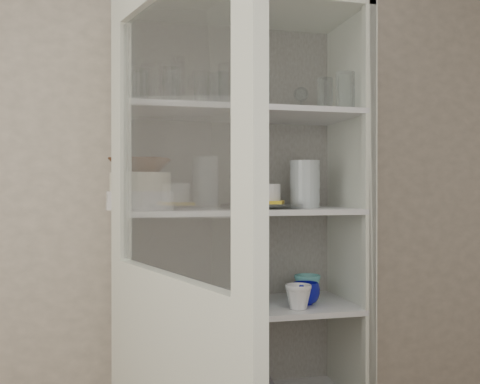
{
  "coord_description": "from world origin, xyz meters",
  "views": [
    {
      "loc": [
        -0.32,
        -0.87,
        1.34
      ],
      "look_at": [
        0.2,
        1.27,
        1.33
      ],
      "focal_mm": 40.0,
      "sensor_mm": 36.0,
      "label": 1
    }
  ],
  "objects": [
    {
      "name": "plate_stack_back",
      "position": [
        -0.21,
        1.39,
        1.31
      ],
      "size": [
        0.19,
        0.19,
        0.1
      ],
      "primitive_type": "cylinder",
      "color": "white",
      "rests_on": "shelf_plates"
    },
    {
      "name": "grey_bowl_stack",
      "position": [
        0.48,
        1.26,
        1.36
      ],
      "size": [
        0.13,
        0.13,
        0.2
      ],
      "primitive_type": "cylinder",
      "color": "#ABB4B4",
      "rests_on": "shelf_plates"
    },
    {
      "name": "mug_white",
      "position": [
        0.41,
        1.14,
        0.91
      ],
      "size": [
        0.14,
        0.14,
        0.1
      ],
      "primitive_type": "imported",
      "rotation": [
        0.0,
        0.0,
        -0.41
      ],
      "color": "white",
      "rests_on": "shelf_mugs"
    },
    {
      "name": "tumbler_4",
      "position": [
        0.26,
        1.16,
        1.74
      ],
      "size": [
        0.09,
        0.09,
        0.15
      ],
      "primitive_type": "cylinder",
      "rotation": [
        0.0,
        0.0,
        0.29
      ],
      "color": "silver",
      "rests_on": "shelf_glass"
    },
    {
      "name": "tumbler_6",
      "position": [
        0.61,
        1.14,
        1.74
      ],
      "size": [
        0.09,
        0.09,
        0.15
      ],
      "primitive_type": "cylinder",
      "rotation": [
        0.0,
        0.0,
        -0.2
      ],
      "color": "silver",
      "rests_on": "shelf_glass"
    },
    {
      "name": "pantry_cabinet",
      "position": [
        0.2,
        1.34,
        0.94
      ],
      "size": [
        1.0,
        0.45,
        2.1
      ],
      "color": "silver",
      "rests_on": "floor"
    },
    {
      "name": "tumbler_0",
      "position": [
        -0.1,
        1.13,
        1.73
      ],
      "size": [
        0.08,
        0.08,
        0.13
      ],
      "primitive_type": "cylinder",
      "rotation": [
        0.0,
        0.0,
        0.24
      ],
      "color": "silver",
      "rests_on": "shelf_glass"
    },
    {
      "name": "tumbler_3",
      "position": [
        0.22,
        1.12,
        1.72
      ],
      "size": [
        0.08,
        0.08,
        0.12
      ],
      "primitive_type": "cylinder",
      "rotation": [
        0.0,
        0.0,
        -0.32
      ],
      "color": "silver",
      "rests_on": "shelf_glass"
    },
    {
      "name": "tumbler_10",
      "position": [
        0.08,
        1.25,
        1.73
      ],
      "size": [
        0.08,
        0.08,
        0.14
      ],
      "primitive_type": "cylinder",
      "rotation": [
        0.0,
        0.0,
        -0.05
      ],
      "color": "silver",
      "rests_on": "shelf_glass"
    },
    {
      "name": "tumbler_7",
      "position": [
        -0.21,
        1.29,
        1.74
      ],
      "size": [
        0.08,
        0.08,
        0.16
      ],
      "primitive_type": "cylinder",
      "rotation": [
        0.0,
        0.0,
        0.03
      ],
      "color": "silver",
      "rests_on": "shelf_glass"
    },
    {
      "name": "plate_stack_front",
      "position": [
        -0.21,
        1.22,
        1.3
      ],
      "size": [
        0.26,
        0.26,
        0.07
      ],
      "primitive_type": "cylinder",
      "color": "white",
      "rests_on": "shelf_plates"
    },
    {
      "name": "tumbler_1",
      "position": [
        0.09,
        1.15,
        1.73
      ],
      "size": [
        0.07,
        0.07,
        0.13
      ],
      "primitive_type": "cylinder",
      "rotation": [
        0.0,
        0.0,
        0.1
      ],
      "color": "silver",
      "rests_on": "shelf_glass"
    },
    {
      "name": "goblet_1",
      "position": [
        0.24,
        1.35,
        1.74
      ],
      "size": [
        0.07,
        0.07,
        0.16
      ],
      "primitive_type": null,
      "color": "silver",
      "rests_on": "shelf_glass"
    },
    {
      "name": "cupboard_door",
      "position": [
        -0.16,
        0.62,
        0.87
      ],
      "size": [
        0.32,
        0.87,
        2.0
      ],
      "rotation": [
        0.0,
        0.0,
        -1.25
      ],
      "color": "silver",
      "rests_on": "floor"
    },
    {
      "name": "mug_teal",
      "position": [
        0.51,
        1.31,
        0.91
      ],
      "size": [
        0.12,
        0.12,
        0.11
      ],
      "primitive_type": "imported",
      "rotation": [
        0.0,
        0.0,
        0.04
      ],
      "color": "teal",
      "rests_on": "shelf_mugs"
    },
    {
      "name": "tumbler_9",
      "position": [
        0.09,
        1.25,
        1.73
      ],
      "size": [
        0.08,
        0.08,
        0.14
      ],
      "primitive_type": "cylinder",
      "rotation": [
        0.0,
        0.0,
        0.16
      ],
      "color": "silver",
      "rests_on": "shelf_glass"
    },
    {
      "name": "teal_jar",
      "position": [
        0.28,
        1.28,
        0.91
      ],
      "size": [
        0.08,
        0.08,
        0.1
      ],
      "color": "teal",
      "rests_on": "shelf_mugs"
    },
    {
      "name": "wall_back",
      "position": [
        0.0,
        1.5,
        1.3
      ],
      "size": [
        3.6,
        0.02,
        2.6
      ],
      "primitive_type": "cube",
      "color": "#A39786",
      "rests_on": "ground"
    },
    {
      "name": "yellow_trivet",
      "position": [
        0.28,
        1.25,
        1.29
      ],
      "size": [
        0.23,
        0.23,
        0.01
      ],
      "primitive_type": "cube",
      "rotation": [
        0.0,
        0.0,
        -0.39
      ],
      "color": "gold",
      "rests_on": "glass_platter"
    },
    {
      "name": "glass_platter",
      "position": [
        0.28,
        1.25,
        1.27
      ],
      "size": [
        0.45,
        0.45,
        0.02
      ],
      "primitive_type": "cylinder",
      "rotation": [
        0.0,
        0.0,
        0.39
      ],
      "color": "silver",
      "rests_on": "shelf_plates"
    },
    {
      "name": "measuring_cups",
      "position": [
        -0.12,
        1.22,
        0.88
      ],
      "size": [
        0.11,
        0.11,
        0.04
      ],
      "primitive_type": "cylinder",
      "color": "#ADADAD",
      "rests_on": "shelf_mugs"
    },
    {
      "name": "tumbler_5",
      "position": [
        0.52,
        1.14,
        1.72
      ],
      "size": [
        0.08,
        0.08,
        0.13
      ],
      "primitive_type": "cylinder",
      "rotation": [
        0.0,
        0.0,
        -0.23
      ],
      "color": "silver",
      "rests_on": "shelf_glass"
    },
    {
      "name": "goblet_0",
      "position": [
        -0.07,
        1.39,
        1.75
      ],
      "size": [
        0.08,
        0.08,
        0.17
      ],
      "primitive_type": null,
      "color": "silver",
      "rests_on": "shelf_glass"
    },
    {
      "name": "mug_blue",
      "position": [
        0.47,
        1.21,
        0.91
      ],
      "size": [
        0.15,
        0.15,
        0.09
      ],
      "primitive_type": "imported",
      "rotation": [
        0.0,
        0.0,
        0.33
      ],
      "color": "navy",
      "rests_on": "shelf_mugs"
    },
    {
      "name": "tumbler_8",
      "position": [
        -0.21,
        1.26,
        1.73
      ],
      "size": [
        0.09,
        0.09,
        0.14
      ],
      "primitive_type": "cylinder",
      "rotation": [
        0.0,
        0.0,
        -0.28
      ],
      "color": "silver",
      "rests_on": "shelf_glass"
    },
    {
      "name": "cream_bowl",
      "position": [
        -0.21,
        1.22,
        1.37
      ],
      "size": [
        0.3,
        0.3,
        0.07
      ],
      "primitive_type": "cylinder",
      "rotation": [
        0.0,
        0.0,
        -0.4
      ],
      "color": "beige",
      "rests_on": "plate_stack_front"
    },
    {
      "name": "white_ramekin",
      "position": [
        0.28,
        1.25,
        1.33
      ],
      "size": [
        0.2,
        0.2,
        0.07
      ],
      "primitive_type": "cylinder",
      "rotation": [
        0.0,
        0.0,
        -0.36
      ],
      "color": "white",
      "rests_on": "yellow_trivet"
    },
    {
      "name": "goblet_3",
      "position": [
        0.51,
        1.39,
        1.74
      ],
      "size": [
        0.07,
        0.07,
        0.15
      ],
      "primitive_type": null,
      "color": "silver",
      "rests_on": "shelf_glass"
    },
    {
      "name": "tumbler_2",
      "position": [
        0.02,
        1.16,
        1.73
      ],
      "size": [
        0.07,
        0.07,
        0.13
      ],
      "primitive_type": "cylinder",
      "rotation": [
        0.0,
        0.0,
        -0.07
      ],
      "color": "silver",
      "rests_on": "shelf_glass"
    },
    {
      "name": "white_canister",
      "position": [
        -0.21,
        1.33,
        0.92
      ],
      "size": [
        0.12,
        0.12,
        0.12
      ],
      "primitive_type": "cylinder",
      "rotation": [
        0.0,
        0.0,
        -0.17
      ],
      "color": "white",
      "rests_on": "shelf_mugs"
    },
    {
      "name": "terracotta_bowl",
      "position": [
        -0.21,
        1.22,
        1.43
      ],
      "size": [
        0.29,
        0.29,
        0.06
      ],
      "primitive_type": "imported",
      "rotation": [
        0.0,
        0.0,
        -0.36
      ],
      "color": "#512915",
      "rests_on": "cream_bowl"
    },
    {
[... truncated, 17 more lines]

